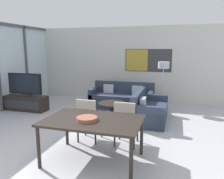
{
  "coord_description": "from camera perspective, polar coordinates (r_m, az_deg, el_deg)",
  "views": [
    {
      "loc": [
        1.88,
        -2.76,
        1.99
      ],
      "look_at": [
        0.31,
        2.51,
        0.95
      ],
      "focal_mm": 35.0,
      "sensor_mm": 36.0,
      "label": 1
    }
  ],
  "objects": [
    {
      "name": "sofa_side",
      "position": [
        6.17,
        9.32,
        -5.58
      ],
      "size": [
        0.85,
        1.57,
        0.81
      ],
      "rotation": [
        0.0,
        0.0,
        1.57
      ],
      "color": "#2D384C",
      "rests_on": "ground_plane"
    },
    {
      "name": "wall_back",
      "position": [
        8.45,
        3.9,
        6.7
      ],
      "size": [
        8.0,
        0.09,
        2.8
      ],
      "color": "silver",
      "rests_on": "ground_plane"
    },
    {
      "name": "area_rug",
      "position": [
        6.54,
        -0.07,
        -6.97
      ],
      "size": [
        2.34,
        1.75,
        0.01
      ],
      "color": "#333D4C",
      "rests_on": "ground_plane"
    },
    {
      "name": "dining_table",
      "position": [
        3.85,
        -4.99,
        -8.73
      ],
      "size": [
        1.68,
        1.1,
        0.78
      ],
      "color": "black",
      "rests_on": "ground_plane"
    },
    {
      "name": "floor_lamp",
      "position": [
        7.34,
        13.3,
        5.36
      ],
      "size": [
        0.37,
        0.37,
        1.56
      ],
      "color": "#2D2D33",
      "rests_on": "ground_plane"
    },
    {
      "name": "ground_plane",
      "position": [
        3.89,
        -16.2,
        -20.51
      ],
      "size": [
        24.0,
        24.0,
        0.0
      ],
      "primitive_type": "plane",
      "color": "#B2B2B7"
    },
    {
      "name": "television",
      "position": [
        7.54,
        -21.82,
        1.18
      ],
      "size": [
        1.22,
        0.2,
        0.74
      ],
      "color": "#2D2D33",
      "rests_on": "tv_console"
    },
    {
      "name": "sofa_main",
      "position": [
        7.66,
        2.66,
        -2.27
      ],
      "size": [
        2.17,
        0.85,
        0.81
      ],
      "color": "#2D384C",
      "rests_on": "ground_plane"
    },
    {
      "name": "coffee_table",
      "position": [
        6.46,
        -0.07,
        -4.36
      ],
      "size": [
        0.8,
        0.8,
        0.41
      ],
      "color": "black",
      "rests_on": "ground_plane"
    },
    {
      "name": "tv_console",
      "position": [
        7.66,
        -21.51,
        -3.29
      ],
      "size": [
        1.41,
        0.49,
        0.47
      ],
      "color": "black",
      "rests_on": "ground_plane"
    },
    {
      "name": "dining_chair_left",
      "position": [
        4.73,
        -6.2,
        -7.52
      ],
      "size": [
        0.46,
        0.46,
        0.95
      ],
      "color": "#B2A899",
      "rests_on": "ground_plane"
    },
    {
      "name": "dining_chair_centre",
      "position": [
        4.49,
        3.58,
        -8.45
      ],
      "size": [
        0.46,
        0.46,
        0.95
      ],
      "color": "#B2A899",
      "rests_on": "ground_plane"
    },
    {
      "name": "fruit_bowl",
      "position": [
        3.77,
        -6.57,
        -7.54
      ],
      "size": [
        0.36,
        0.36,
        0.06
      ],
      "color": "#995642",
      "rests_on": "dining_table"
    }
  ]
}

